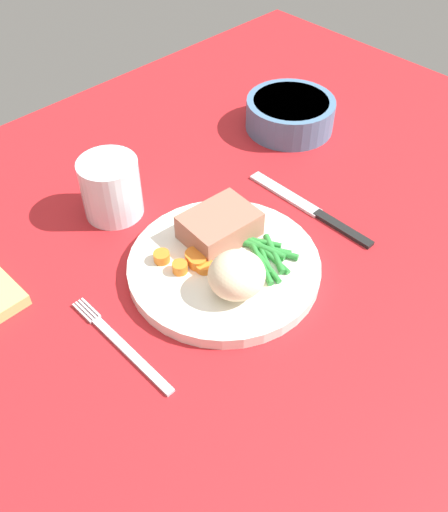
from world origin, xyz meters
TOP-DOWN VIEW (x-y plane):
  - dining_table at (0.00, 0.00)cm, footprint 120.00×90.00cm
  - dinner_plate at (-2.78, -3.04)cm, footprint 23.18×23.18cm
  - meat_portion at (0.35, 0.61)cm, footprint 9.35×7.33cm
  - mashed_potatoes at (-4.87, -7.21)cm, footprint 6.56×6.36cm
  - carrot_slices at (-6.07, -0.47)cm, footprint 5.07×6.65cm
  - green_beans at (1.58, -5.46)cm, footprint 6.20×9.80cm
  - fork at (-18.39, -3.30)cm, footprint 1.44×16.60cm
  - knife at (13.44, -3.33)cm, footprint 1.70×20.50cm
  - water_glass at (-5.65, 15.12)cm, footprint 7.80×7.80cm
  - salad_bowl at (26.65, 12.38)cm, footprint 13.85×13.85cm

SIDE VIEW (x-z plane):
  - dining_table at x=0.00cm, z-range 0.00..2.00cm
  - knife at x=13.44cm, z-range 1.88..2.52cm
  - fork at x=-18.39cm, z-range 2.00..2.40cm
  - dinner_plate at x=-2.78cm, z-range 2.00..3.60cm
  - green_beans at x=1.58cm, z-range 3.54..4.41cm
  - carrot_slices at x=-6.07cm, z-range 3.56..4.86cm
  - salad_bowl at x=26.65cm, z-range 2.31..7.15cm
  - meat_portion at x=0.35cm, z-range 3.60..6.98cm
  - water_glass at x=-5.65cm, z-range 1.39..9.44cm
  - mashed_potatoes at x=-4.87cm, z-range 3.60..8.64cm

